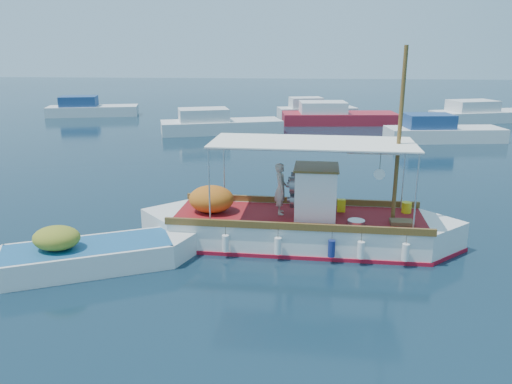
{
  "coord_description": "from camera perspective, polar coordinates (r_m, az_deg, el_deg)",
  "views": [
    {
      "loc": [
        0.09,
        -13.32,
        5.31
      ],
      "look_at": [
        -1.12,
        0.0,
        1.45
      ],
      "focal_mm": 35.0,
      "sensor_mm": 36.0,
      "label": 1
    }
  ],
  "objects": [
    {
      "name": "ground",
      "position": [
        14.34,
        4.48,
        -5.69
      ],
      "size": [
        160.0,
        160.0,
        0.0
      ],
      "primitive_type": "plane",
      "color": "black",
      "rests_on": "ground"
    },
    {
      "name": "fishing_caique",
      "position": [
        14.08,
        4.64,
        -3.99
      ],
      "size": [
        9.14,
        2.82,
        5.58
      ],
      "rotation": [
        0.0,
        0.0,
        -0.04
      ],
      "color": "white",
      "rests_on": "ground"
    },
    {
      "name": "dinghy",
      "position": [
        13.24,
        -18.79,
        -7.13
      ],
      "size": [
        5.06,
        3.09,
        1.36
      ],
      "rotation": [
        0.0,
        0.0,
        0.43
      ],
      "color": "white",
      "rests_on": "ground"
    },
    {
      "name": "bg_boat_nw",
      "position": [
        32.82,
        -4.39,
        7.61
      ],
      "size": [
        8.11,
        4.64,
        1.8
      ],
      "rotation": [
        0.0,
        0.0,
        0.31
      ],
      "color": "silver",
      "rests_on": "ground"
    },
    {
      "name": "bg_boat_n",
      "position": [
        37.24,
        9.1,
        8.47
      ],
      "size": [
        8.46,
        3.64,
        1.8
      ],
      "rotation": [
        0.0,
        0.0,
        0.1
      ],
      "color": "#A51B29",
      "rests_on": "ground"
    },
    {
      "name": "bg_boat_ne",
      "position": [
        31.73,
        20.36,
        6.37
      ],
      "size": [
        7.0,
        3.12,
        1.8
      ],
      "rotation": [
        0.0,
        0.0,
        0.14
      ],
      "color": "silver",
      "rests_on": "ground"
    },
    {
      "name": "bg_boat_e",
      "position": [
        41.57,
        24.49,
        8.02
      ],
      "size": [
        8.51,
        4.95,
        1.8
      ],
      "rotation": [
        0.0,
        0.0,
        0.31
      ],
      "color": "silver",
      "rests_on": "ground"
    },
    {
      "name": "bg_boat_far_w",
      "position": [
        43.33,
        -18.42,
        8.91
      ],
      "size": [
        7.44,
        3.98,
        1.8
      ],
      "rotation": [
        0.0,
        0.0,
        0.25
      ],
      "color": "silver",
      "rests_on": "ground"
    },
    {
      "name": "bg_boat_far_n",
      "position": [
        40.38,
        6.71,
        9.14
      ],
      "size": [
        6.43,
        3.38,
        1.8
      ],
      "rotation": [
        0.0,
        0.0,
        0.24
      ],
      "color": "silver",
      "rests_on": "ground"
    }
  ]
}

